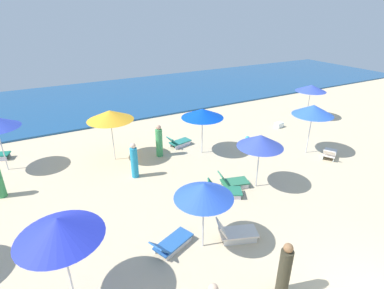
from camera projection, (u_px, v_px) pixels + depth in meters
name	position (u px, v px, depth m)	size (l,w,h in m)	color
ocean	(123.00, 96.00, 26.40)	(60.00, 12.95, 0.12)	navy
umbrella_1	(110.00, 115.00, 14.57)	(2.26, 2.26, 2.65)	silver
umbrella_3	(313.00, 110.00, 15.30)	(2.08, 2.08, 2.68)	silver
lounge_chair_3_0	(330.00, 153.00, 15.60)	(1.35, 1.14, 0.65)	silver
umbrella_4	(202.00, 113.00, 15.36)	(2.18, 2.18, 2.47)	silver
lounge_chair_4_0	(179.00, 142.00, 16.92)	(1.47, 0.84, 0.70)	silver
umbrella_5	(204.00, 191.00, 9.04)	(1.84, 1.84, 2.41)	silver
lounge_chair_5_0	(235.00, 232.00, 10.12)	(1.51, 1.06, 0.76)	silver
lounge_chair_5_1	(171.00, 243.00, 9.73)	(1.62, 1.10, 0.62)	silver
umbrella_7	(311.00, 88.00, 20.48)	(2.04, 2.04, 2.36)	silver
umbrella_8	(59.00, 228.00, 7.22)	(2.14, 2.14, 2.63)	silver
umbrella_9	(260.00, 141.00, 12.34)	(1.92, 1.92, 2.44)	silver
lounge_chair_9_0	(232.00, 182.00, 13.09)	(1.43, 0.94, 0.73)	silver
lounge_chair_9_1	(223.00, 191.00, 12.47)	(1.56, 1.25, 0.70)	silver
beachgoer_2	(159.00, 142.00, 15.61)	(0.50, 0.50, 1.74)	#3E9857
beachgoer_3	(284.00, 271.00, 7.98)	(0.48, 0.48, 1.72)	#383526
beachgoer_5	(134.00, 161.00, 13.66)	(0.38, 0.38, 1.71)	#2391BE
cooler_box_0	(279.00, 125.00, 19.66)	(0.55, 0.36, 0.32)	white
beach_ball_1	(247.00, 138.00, 17.73)	(0.27, 0.27, 0.27)	#2F9DD3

